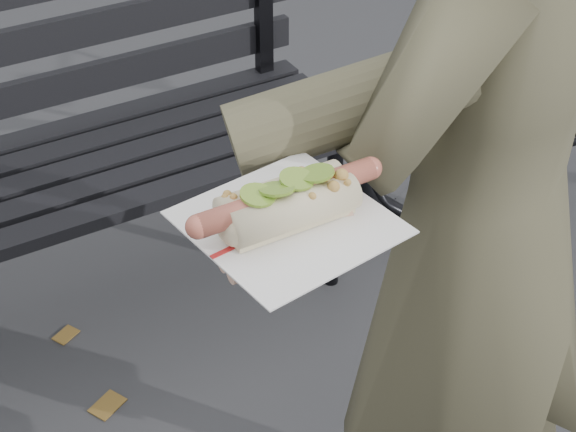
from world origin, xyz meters
name	(u,v)px	position (x,y,z in m)	size (l,w,h in m)	color
park_bench	(24,146)	(-0.01, 1.00, 0.52)	(1.50, 0.44, 0.88)	black
person	(480,230)	(0.41, -0.02, 0.81)	(0.59, 0.39, 1.62)	brown
held_hotdog	(401,111)	(0.21, -0.06, 1.09)	(0.62, 0.32, 0.20)	brown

